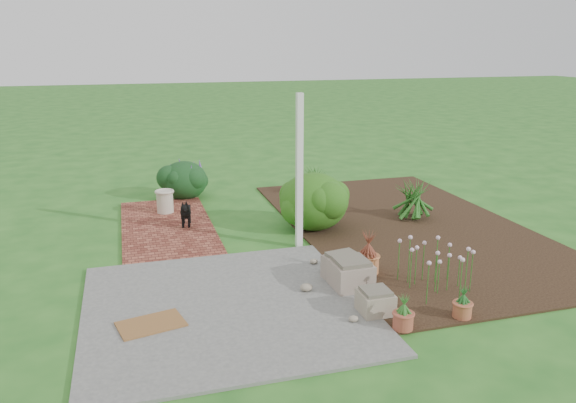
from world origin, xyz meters
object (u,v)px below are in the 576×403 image
object	(u,v)px
stone_trough_near	(375,302)
cream_ceramic_urn	(165,202)
evergreen_shrub	(314,200)
black_dog	(186,212)

from	to	relation	value
stone_trough_near	cream_ceramic_urn	bearing A→B (deg)	113.08
stone_trough_near	evergreen_shrub	size ratio (longest dim) A/B	0.32
cream_ceramic_urn	evergreen_shrub	world-z (taller)	evergreen_shrub
stone_trough_near	evergreen_shrub	xyz separation A→B (m)	(0.34, 3.35, 0.37)
cream_ceramic_urn	evergreen_shrub	bearing A→B (deg)	-34.05
stone_trough_near	evergreen_shrub	bearing A→B (deg)	84.24
stone_trough_near	evergreen_shrub	distance (m)	3.39
black_dog	evergreen_shrub	distance (m)	2.31
stone_trough_near	evergreen_shrub	world-z (taller)	evergreen_shrub
black_dog	evergreen_shrub	size ratio (longest dim) A/B	0.44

